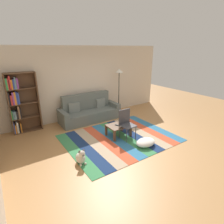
{
  "coord_description": "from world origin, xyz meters",
  "views": [
    {
      "loc": [
        -3.14,
        -3.87,
        2.62
      ],
      "look_at": [
        -0.05,
        0.77,
        0.65
      ],
      "focal_mm": 29.23,
      "sensor_mm": 36.0,
      "label": 1
    }
  ],
  "objects_px": {
    "coffee_table": "(118,127)",
    "dog": "(81,157)",
    "bookshelf": "(20,103)",
    "folding_chair": "(126,122)",
    "couch": "(89,112)",
    "tv_remote": "(117,125)",
    "standing_lamp": "(119,76)",
    "pouf": "(146,142)"
  },
  "relations": [
    {
      "from": "coffee_table",
      "to": "dog",
      "type": "relative_size",
      "value": 1.73
    },
    {
      "from": "bookshelf",
      "to": "coffee_table",
      "type": "bearing_deg",
      "value": -39.6
    },
    {
      "from": "dog",
      "to": "folding_chair",
      "type": "xyz_separation_m",
      "value": [
        1.7,
        0.45,
        0.37
      ]
    },
    {
      "from": "couch",
      "to": "bookshelf",
      "type": "bearing_deg",
      "value": 172.77
    },
    {
      "from": "couch",
      "to": "bookshelf",
      "type": "xyz_separation_m",
      "value": [
        -2.26,
        0.29,
        0.64
      ]
    },
    {
      "from": "dog",
      "to": "tv_remote",
      "type": "distance_m",
      "value": 1.69
    },
    {
      "from": "dog",
      "to": "standing_lamp",
      "type": "distance_m",
      "value": 4.05
    },
    {
      "from": "coffee_table",
      "to": "dog",
      "type": "bearing_deg",
      "value": -156.8
    },
    {
      "from": "bookshelf",
      "to": "folding_chair",
      "type": "height_order",
      "value": "bookshelf"
    },
    {
      "from": "bookshelf",
      "to": "pouf",
      "type": "distance_m",
      "value": 4.06
    },
    {
      "from": "couch",
      "to": "bookshelf",
      "type": "distance_m",
      "value": 2.37
    },
    {
      "from": "pouf",
      "to": "standing_lamp",
      "type": "relative_size",
      "value": 0.32
    },
    {
      "from": "coffee_table",
      "to": "tv_remote",
      "type": "distance_m",
      "value": 0.09
    },
    {
      "from": "bookshelf",
      "to": "dog",
      "type": "bearing_deg",
      "value": -72.87
    },
    {
      "from": "pouf",
      "to": "tv_remote",
      "type": "xyz_separation_m",
      "value": [
        -0.33,
        0.92,
        0.27
      ]
    },
    {
      "from": "dog",
      "to": "coffee_table",
      "type": "bearing_deg",
      "value": 23.2
    },
    {
      "from": "couch",
      "to": "bookshelf",
      "type": "relative_size",
      "value": 1.17
    },
    {
      "from": "couch",
      "to": "pouf",
      "type": "distance_m",
      "value": 2.68
    },
    {
      "from": "couch",
      "to": "dog",
      "type": "xyz_separation_m",
      "value": [
        -1.44,
        -2.38,
        -0.18
      ]
    },
    {
      "from": "coffee_table",
      "to": "dog",
      "type": "distance_m",
      "value": 1.73
    },
    {
      "from": "dog",
      "to": "couch",
      "type": "bearing_deg",
      "value": 58.84
    },
    {
      "from": "standing_lamp",
      "to": "tv_remote",
      "type": "distance_m",
      "value": 2.55
    },
    {
      "from": "standing_lamp",
      "to": "coffee_table",
      "type": "bearing_deg",
      "value": -125.83
    },
    {
      "from": "pouf",
      "to": "dog",
      "type": "distance_m",
      "value": 1.88
    },
    {
      "from": "folding_chair",
      "to": "couch",
      "type": "bearing_deg",
      "value": 123.37
    },
    {
      "from": "coffee_table",
      "to": "folding_chair",
      "type": "relative_size",
      "value": 0.76
    },
    {
      "from": "couch",
      "to": "pouf",
      "type": "bearing_deg",
      "value": -80.9
    },
    {
      "from": "standing_lamp",
      "to": "folding_chair",
      "type": "relative_size",
      "value": 2.03
    },
    {
      "from": "couch",
      "to": "tv_remote",
      "type": "xyz_separation_m",
      "value": [
        0.09,
        -1.72,
        0.04
      ]
    },
    {
      "from": "couch",
      "to": "tv_remote",
      "type": "height_order",
      "value": "couch"
    },
    {
      "from": "coffee_table",
      "to": "folding_chair",
      "type": "height_order",
      "value": "folding_chair"
    },
    {
      "from": "bookshelf",
      "to": "pouf",
      "type": "height_order",
      "value": "bookshelf"
    },
    {
      "from": "coffee_table",
      "to": "tv_remote",
      "type": "bearing_deg",
      "value": -166.89
    },
    {
      "from": "bookshelf",
      "to": "coffee_table",
      "type": "distance_m",
      "value": 3.19
    },
    {
      "from": "coffee_table",
      "to": "tv_remote",
      "type": "height_order",
      "value": "tv_remote"
    },
    {
      "from": "pouf",
      "to": "coffee_table",
      "type": "bearing_deg",
      "value": 106.67
    },
    {
      "from": "dog",
      "to": "bookshelf",
      "type": "bearing_deg",
      "value": 107.13
    },
    {
      "from": "bookshelf",
      "to": "standing_lamp",
      "type": "height_order",
      "value": "bookshelf"
    },
    {
      "from": "standing_lamp",
      "to": "folding_chair",
      "type": "bearing_deg",
      "value": -120.3
    },
    {
      "from": "dog",
      "to": "standing_lamp",
      "type": "xyz_separation_m",
      "value": [
        2.89,
        2.49,
        1.37
      ]
    },
    {
      "from": "standing_lamp",
      "to": "bookshelf",
      "type": "bearing_deg",
      "value": 177.22
    },
    {
      "from": "pouf",
      "to": "tv_remote",
      "type": "height_order",
      "value": "tv_remote"
    }
  ]
}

